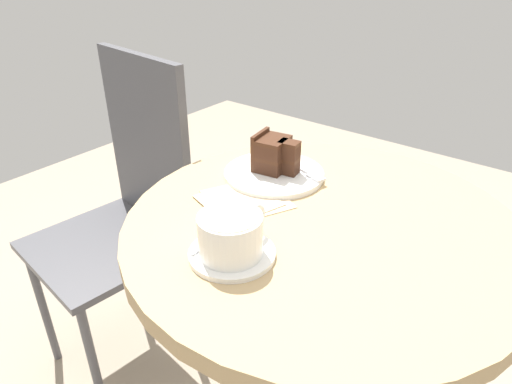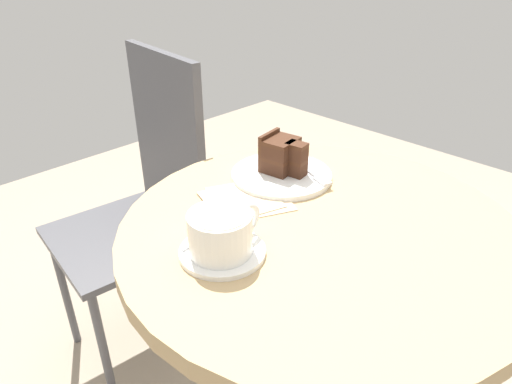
{
  "view_description": "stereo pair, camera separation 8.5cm",
  "coord_description": "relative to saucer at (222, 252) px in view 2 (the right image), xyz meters",
  "views": [
    {
      "loc": [
        -0.63,
        -0.34,
        1.21
      ],
      "look_at": [
        -0.05,
        0.12,
        0.8
      ],
      "focal_mm": 32.0,
      "sensor_mm": 36.0,
      "label": 1
    },
    {
      "loc": [
        -0.57,
        -0.4,
        1.21
      ],
      "look_at": [
        -0.05,
        0.12,
        0.8
      ],
      "focal_mm": 32.0,
      "sensor_mm": 36.0,
      "label": 2
    }
  ],
  "objects": [
    {
      "name": "cafe_table",
      "position": [
        0.18,
        -0.06,
        -0.13
      ],
      "size": [
        0.73,
        0.73,
        0.76
      ],
      "color": "tan",
      "rests_on": "ground"
    },
    {
      "name": "saucer",
      "position": [
        0.0,
        0.0,
        0.0
      ],
      "size": [
        0.14,
        0.14,
        0.01
      ],
      "color": "white",
      "rests_on": "cafe_table"
    },
    {
      "name": "coffee_cup",
      "position": [
        -0.0,
        -0.0,
        0.04
      ],
      "size": [
        0.14,
        0.1,
        0.07
      ],
      "color": "white",
      "rests_on": "saucer"
    },
    {
      "name": "teaspoon",
      "position": [
        0.02,
        0.05,
        0.01
      ],
      "size": [
        0.11,
        0.02,
        0.0
      ],
      "rotation": [
        0.0,
        0.0,
        0.06
      ],
      "color": "silver",
      "rests_on": "saucer"
    },
    {
      "name": "cake_plate",
      "position": [
        0.27,
        0.11,
        0.0
      ],
      "size": [
        0.22,
        0.22,
        0.01
      ],
      "color": "white",
      "rests_on": "cafe_table"
    },
    {
      "name": "cake_slice",
      "position": [
        0.28,
        0.12,
        0.04
      ],
      "size": [
        0.08,
        0.1,
        0.08
      ],
      "rotation": [
        0.0,
        0.0,
        4.87
      ],
      "color": "#422619",
      "rests_on": "cake_plate"
    },
    {
      "name": "fork",
      "position": [
        0.31,
        0.06,
        0.01
      ],
      "size": [
        0.06,
        0.15,
        0.0
      ],
      "rotation": [
        0.0,
        0.0,
        4.42
      ],
      "color": "silver",
      "rests_on": "cake_plate"
    },
    {
      "name": "napkin",
      "position": [
        0.15,
        0.1,
        -0.0
      ],
      "size": [
        0.2,
        0.19,
        0.0
      ],
      "rotation": [
        0.0,
        0.0,
        2.7
      ],
      "color": "beige",
      "rests_on": "cafe_table"
    },
    {
      "name": "cafe_chair",
      "position": [
        0.21,
        0.57,
        -0.2
      ],
      "size": [
        0.42,
        0.42,
        0.96
      ],
      "rotation": [
        0.0,
        0.0,
        4.59
      ],
      "color": "#4C4C51",
      "rests_on": "ground"
    }
  ]
}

